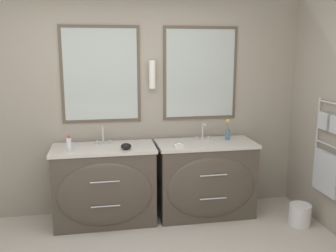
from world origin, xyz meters
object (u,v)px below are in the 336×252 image
(vanity_left, at_px, (105,185))
(vanity_right, at_px, (206,179))
(toiletry_bottle, at_px, (69,144))
(amenity_bowl, at_px, (126,146))
(waste_bin, at_px, (300,214))
(flower_vase, at_px, (228,131))

(vanity_left, xyz_separation_m, vanity_right, (1.16, 0.00, 0.00))
(vanity_left, bearing_deg, toiletry_bottle, -171.19)
(vanity_right, height_order, amenity_bowl, amenity_bowl)
(vanity_left, bearing_deg, vanity_right, 0.00)
(vanity_right, xyz_separation_m, waste_bin, (0.97, -0.43, -0.32))
(vanity_left, xyz_separation_m, amenity_bowl, (0.24, -0.11, 0.46))
(toiletry_bottle, height_order, flower_vase, flower_vase)
(vanity_right, relative_size, toiletry_bottle, 7.08)
(vanity_left, xyz_separation_m, flower_vase, (1.44, 0.11, 0.53))
(flower_vase, bearing_deg, waste_bin, -38.58)
(vanity_left, bearing_deg, waste_bin, -11.48)
(vanity_right, height_order, waste_bin, vanity_right)
(toiletry_bottle, xyz_separation_m, amenity_bowl, (0.59, -0.06, -0.04))
(vanity_right, bearing_deg, flower_vase, 21.53)
(vanity_left, relative_size, vanity_right, 1.00)
(vanity_right, distance_m, toiletry_bottle, 1.60)
(vanity_left, xyz_separation_m, toiletry_bottle, (-0.36, -0.06, 0.50))
(toiletry_bottle, bearing_deg, waste_bin, -8.63)
(flower_vase, bearing_deg, vanity_right, -158.47)
(toiletry_bottle, relative_size, amenity_bowl, 1.41)
(vanity_left, distance_m, amenity_bowl, 0.53)
(toiletry_bottle, distance_m, waste_bin, 2.64)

